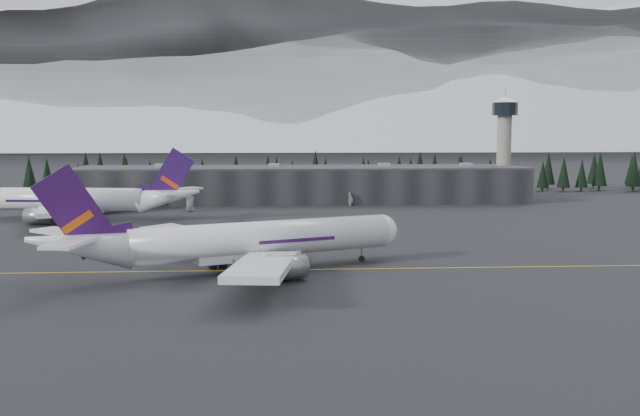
{
  "coord_description": "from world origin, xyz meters",
  "views": [
    {
      "loc": [
        -9.61,
        -130.87,
        25.43
      ],
      "look_at": [
        0.0,
        20.0,
        9.0
      ],
      "focal_mm": 40.0,
      "sensor_mm": 36.0,
      "label": 1
    }
  ],
  "objects": [
    {
      "name": "taxiline",
      "position": [
        0.0,
        -2.0,
        0.01
      ],
      "size": [
        400.0,
        0.4,
        0.02
      ],
      "primitive_type": "cube",
      "color": "gold",
      "rests_on": "ground"
    },
    {
      "name": "treeline",
      "position": [
        0.0,
        162.0,
        7.5
      ],
      "size": [
        360.0,
        20.0,
        15.0
      ],
      "primitive_type": "cube",
      "color": "black",
      "rests_on": "ground"
    },
    {
      "name": "gse_vehicle_a",
      "position": [
        -36.34,
        95.06,
        0.7
      ],
      "size": [
        2.42,
        5.09,
        1.4
      ],
      "primitive_type": "imported",
      "rotation": [
        0.0,
        0.0,
        -0.02
      ],
      "color": "silver",
      "rests_on": "ground"
    },
    {
      "name": "gse_vehicle_b",
      "position": [
        16.13,
        109.2,
        0.79
      ],
      "size": [
        4.7,
        2.09,
        1.57
      ],
      "primitive_type": "imported",
      "rotation": [
        0.0,
        0.0,
        -1.62
      ],
      "color": "silver",
      "rests_on": "ground"
    },
    {
      "name": "mountain_ridge",
      "position": [
        0.0,
        1000.0,
        0.0
      ],
      "size": [
        4400.0,
        900.0,
        420.0
      ],
      "primitive_type": null,
      "color": "white",
      "rests_on": "ground"
    },
    {
      "name": "control_tower",
      "position": [
        75.0,
        128.0,
        23.41
      ],
      "size": [
        10.0,
        10.0,
        37.7
      ],
      "color": "gray",
      "rests_on": "ground"
    },
    {
      "name": "ground",
      "position": [
        0.0,
        0.0,
        0.0
      ],
      "size": [
        1400.0,
        1400.0,
        0.0
      ],
      "primitive_type": "plane",
      "color": "black",
      "rests_on": "ground"
    },
    {
      "name": "terminal",
      "position": [
        0.0,
        125.0,
        6.3
      ],
      "size": [
        160.0,
        30.0,
        12.6
      ],
      "color": "black",
      "rests_on": "ground"
    },
    {
      "name": "jet_parked",
      "position": [
        -65.82,
        74.68,
        5.86
      ],
      "size": [
        70.4,
        64.6,
        20.77
      ],
      "rotation": [
        0.0,
        0.0,
        3.0
      ],
      "color": "silver",
      "rests_on": "ground"
    },
    {
      "name": "jet_main",
      "position": [
        -17.27,
        -4.21,
        5.7
      ],
      "size": [
        66.2,
        59.06,
        20.2
      ],
      "rotation": [
        0.0,
        0.0,
        0.37
      ],
      "color": "silver",
      "rests_on": "ground"
    }
  ]
}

